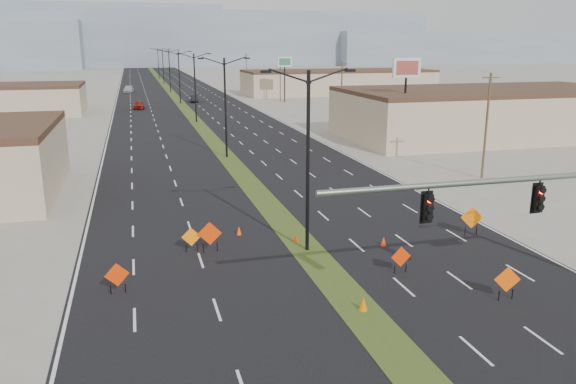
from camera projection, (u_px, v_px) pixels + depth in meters
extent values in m
plane|color=gray|center=(404.00, 363.00, 20.56)|extent=(600.00, 600.00, 0.00)
cube|color=black|center=(179.00, 102.00, 113.81)|extent=(25.00, 400.00, 0.02)
cube|color=#364B1A|center=(179.00, 102.00, 113.81)|extent=(2.00, 400.00, 0.04)
cube|color=#C2AB8B|center=(488.00, 114.00, 70.50)|extent=(36.00, 18.00, 5.50)
cube|color=#C2AB8B|center=(338.00, 83.00, 132.20)|extent=(44.00, 16.00, 5.00)
cube|color=gray|center=(222.00, 39.00, 306.96)|extent=(220.00, 50.00, 28.00)
cube|color=gray|center=(457.00, 48.00, 334.67)|extent=(160.00, 50.00, 18.00)
cube|color=gray|center=(89.00, 35.00, 307.22)|extent=(140.00, 50.00, 32.00)
cylinder|color=slate|center=(508.00, 180.00, 22.19)|extent=(16.00, 0.24, 0.24)
cube|color=black|center=(427.00, 208.00, 21.52)|extent=(0.50, 0.28, 1.30)
sphere|color=#FF0C05|center=(430.00, 200.00, 21.28)|extent=(0.22, 0.22, 0.22)
cube|color=black|center=(538.00, 199.00, 22.80)|extent=(0.50, 0.28, 1.30)
sphere|color=#FF0C05|center=(542.00, 191.00, 22.56)|extent=(0.22, 0.22, 0.22)
cylinder|color=black|center=(308.00, 164.00, 30.47)|extent=(0.20, 0.20, 10.00)
cube|color=black|center=(266.00, 72.00, 28.62)|extent=(0.55, 0.24, 0.14)
cube|color=black|center=(350.00, 70.00, 29.79)|extent=(0.55, 0.24, 0.14)
cylinder|color=black|center=(225.00, 109.00, 56.58)|extent=(0.20, 0.20, 10.00)
cube|color=black|center=(201.00, 58.00, 54.73)|extent=(0.55, 0.24, 0.14)
cube|color=black|center=(247.00, 58.00, 55.91)|extent=(0.55, 0.24, 0.14)
cylinder|color=black|center=(195.00, 88.00, 82.69)|extent=(0.20, 0.20, 10.00)
cube|color=black|center=(178.00, 54.00, 80.84)|extent=(0.55, 0.24, 0.14)
cube|color=black|center=(209.00, 54.00, 82.02)|extent=(0.55, 0.24, 0.14)
cylinder|color=black|center=(179.00, 78.00, 108.80)|extent=(0.20, 0.20, 10.00)
cube|color=black|center=(166.00, 52.00, 106.95)|extent=(0.55, 0.24, 0.14)
cube|color=black|center=(190.00, 51.00, 108.13)|extent=(0.55, 0.24, 0.14)
cylinder|color=black|center=(170.00, 71.00, 134.91)|extent=(0.20, 0.20, 10.00)
cube|color=black|center=(159.00, 50.00, 133.06)|extent=(0.55, 0.24, 0.14)
cube|color=black|center=(178.00, 50.00, 134.24)|extent=(0.55, 0.24, 0.14)
cylinder|color=black|center=(163.00, 67.00, 161.02)|extent=(0.20, 0.20, 10.00)
cube|color=black|center=(154.00, 49.00, 159.17)|extent=(0.55, 0.24, 0.14)
cube|color=black|center=(170.00, 49.00, 160.35)|extent=(0.55, 0.24, 0.14)
cylinder|color=black|center=(158.00, 64.00, 187.14)|extent=(0.20, 0.20, 10.00)
cube|color=black|center=(150.00, 48.00, 185.28)|extent=(0.55, 0.24, 0.14)
cube|color=black|center=(165.00, 48.00, 186.46)|extent=(0.55, 0.24, 0.14)
cylinder|color=#4C3823|center=(486.00, 127.00, 47.83)|extent=(0.20, 0.20, 9.00)
cube|color=#4C3823|center=(491.00, 78.00, 46.78)|extent=(1.60, 0.10, 0.10)
cylinder|color=#4C3823|center=(341.00, 93.00, 80.47)|extent=(0.20, 0.20, 9.00)
cube|color=#4C3823|center=(342.00, 64.00, 79.42)|extent=(1.60, 0.10, 0.10)
cylinder|color=#4C3823|center=(280.00, 79.00, 113.11)|extent=(0.20, 0.20, 9.00)
cube|color=#4C3823|center=(280.00, 58.00, 112.06)|extent=(1.60, 0.10, 0.10)
cylinder|color=#4C3823|center=(246.00, 71.00, 145.75)|extent=(0.20, 0.20, 9.00)
cube|color=#4C3823|center=(246.00, 55.00, 144.70)|extent=(1.60, 0.10, 0.10)
imported|color=maroon|center=(139.00, 105.00, 100.81)|extent=(2.04, 4.60, 1.54)
imported|color=black|center=(194.00, 99.00, 112.81)|extent=(1.95, 4.50, 1.44)
imported|color=#B3B9BE|center=(129.00, 89.00, 135.33)|extent=(2.65, 5.39, 1.51)
cube|color=red|center=(117.00, 275.00, 26.01)|extent=(1.13, 0.22, 1.14)
cylinder|color=black|center=(111.00, 290.00, 26.11)|extent=(0.05, 0.05, 0.47)
cylinder|color=black|center=(125.00, 288.00, 26.28)|extent=(0.05, 0.05, 0.47)
cube|color=orange|center=(191.00, 237.00, 31.29)|extent=(1.07, 0.13, 1.07)
cylinder|color=black|center=(186.00, 249.00, 31.38)|extent=(0.05, 0.05, 0.45)
cylinder|color=black|center=(197.00, 248.00, 31.54)|extent=(0.05, 0.05, 0.45)
cube|color=#E43504|center=(210.00, 233.00, 31.20)|extent=(1.33, 0.22, 1.33)
cylinder|color=black|center=(203.00, 248.00, 31.31)|extent=(0.05, 0.05, 0.55)
cylinder|color=black|center=(217.00, 247.00, 31.51)|extent=(0.05, 0.05, 0.55)
cube|color=#FF5305|center=(507.00, 279.00, 25.34)|extent=(1.19, 0.32, 1.21)
cylinder|color=black|center=(499.00, 296.00, 25.44)|extent=(0.05, 0.05, 0.50)
cylinder|color=black|center=(512.00, 294.00, 25.62)|extent=(0.05, 0.05, 0.50)
cube|color=red|center=(401.00, 257.00, 28.38)|extent=(1.07, 0.05, 1.07)
cylinder|color=black|center=(395.00, 270.00, 28.47)|extent=(0.05, 0.05, 0.45)
cylinder|color=black|center=(406.00, 268.00, 28.63)|extent=(0.05, 0.05, 0.45)
cube|color=orange|center=(472.00, 218.00, 33.98)|extent=(1.31, 0.44, 1.36)
cylinder|color=black|center=(465.00, 231.00, 34.10)|extent=(0.05, 0.05, 0.56)
cylinder|color=black|center=(476.00, 230.00, 34.30)|extent=(0.05, 0.05, 0.56)
cone|color=orange|center=(363.00, 304.00, 24.43)|extent=(0.52, 0.52, 0.68)
cone|color=#F03C05|center=(296.00, 238.00, 32.92)|extent=(0.35, 0.35, 0.53)
cone|color=#FF3405|center=(384.00, 241.00, 32.40)|extent=(0.40, 0.40, 0.55)
cone|color=#FE4105|center=(239.00, 231.00, 34.25)|extent=(0.43, 0.43, 0.55)
cylinder|color=black|center=(404.00, 110.00, 63.37)|extent=(0.24, 0.24, 8.14)
cube|color=white|center=(407.00, 68.00, 62.16)|extent=(3.23, 0.51, 2.14)
cube|color=#A63D37|center=(407.00, 68.00, 61.98)|extent=(2.57, 0.18, 1.50)
cylinder|color=black|center=(285.00, 83.00, 112.83)|extent=(0.24, 0.24, 7.34)
cube|color=white|center=(285.00, 62.00, 111.74)|extent=(2.91, 0.41, 1.93)
cube|color=#2E744E|center=(285.00, 62.00, 111.55)|extent=(2.32, 0.10, 1.35)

